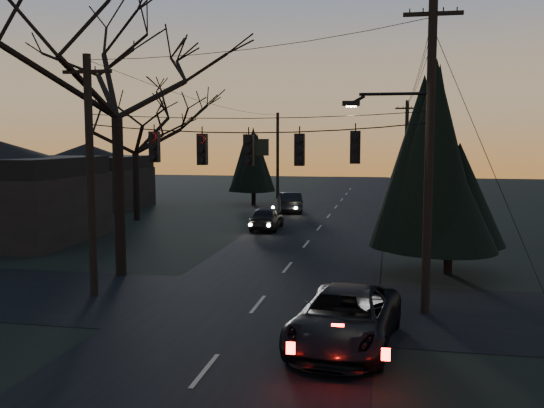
% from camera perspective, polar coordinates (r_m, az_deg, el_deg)
% --- Properties ---
extents(main_road, '(8.00, 120.00, 0.02)m').
position_cam_1_polar(main_road, '(30.40, 2.72, -4.44)').
color(main_road, black).
rests_on(main_road, ground).
extents(cross_road, '(60.00, 7.00, 0.02)m').
position_cam_1_polar(cross_road, '(20.81, -1.33, -9.44)').
color(cross_road, black).
rests_on(cross_road, ground).
extents(utility_pole_right, '(5.00, 0.30, 10.00)m').
position_cam_1_polar(utility_pole_right, '(20.40, 14.18, -9.97)').
color(utility_pole_right, black).
rests_on(utility_pole_right, ground).
extents(utility_pole_left, '(1.80, 0.30, 8.50)m').
position_cam_1_polar(utility_pole_left, '(22.82, -16.38, -8.30)').
color(utility_pole_left, black).
rests_on(utility_pole_left, ground).
extents(utility_pole_far_r, '(1.80, 0.30, 8.50)m').
position_cam_1_polar(utility_pole_far_r, '(47.92, 12.39, -0.69)').
color(utility_pole_far_r, black).
rests_on(utility_pole_far_r, ground).
extents(utility_pole_far_l, '(0.30, 0.30, 8.00)m').
position_cam_1_polar(utility_pole_far_l, '(56.80, 0.53, 0.51)').
color(utility_pole_far_l, black).
rests_on(utility_pole_far_l, ground).
extents(span_signal_assembly, '(11.50, 0.44, 1.54)m').
position_cam_1_polar(span_signal_assembly, '(20.10, -2.04, 5.25)').
color(span_signal_assembly, black).
rests_on(span_signal_assembly, ground).
extents(bare_tree_left, '(10.43, 10.43, 12.90)m').
position_cam_1_polar(bare_tree_left, '(25.52, -14.55, 13.68)').
color(bare_tree_left, black).
rests_on(bare_tree_left, ground).
extents(evergreen_right, '(4.80, 4.80, 7.70)m').
position_cam_1_polar(evergreen_right, '(25.92, 16.48, 3.35)').
color(evergreen_right, black).
rests_on(evergreen_right, ground).
extents(bare_tree_dist, '(7.78, 7.78, 9.20)m').
position_cam_1_polar(bare_tree_dist, '(42.50, -12.79, 7.13)').
color(bare_tree_dist, black).
rests_on(bare_tree_dist, ground).
extents(evergreen_dist, '(3.40, 3.40, 5.82)m').
position_cam_1_polar(evergreen_dist, '(51.20, -1.75, 3.81)').
color(evergreen_dist, black).
rests_on(evergreen_dist, ground).
extents(house_left_far, '(9.00, 7.00, 5.20)m').
position_cam_1_polar(house_left_far, '(51.74, -17.02, 2.57)').
color(house_left_far, black).
rests_on(house_left_far, ground).
extents(suv_near, '(3.15, 5.73, 1.52)m').
position_cam_1_polar(suv_near, '(16.75, 6.90, -10.69)').
color(suv_near, black).
rests_on(suv_near, ground).
extents(sedan_oncoming_a, '(1.80, 4.26, 1.44)m').
position_cam_1_polar(sedan_oncoming_a, '(37.40, -0.52, -1.33)').
color(sedan_oncoming_a, black).
rests_on(sedan_oncoming_a, ground).
extents(sedan_oncoming_b, '(2.67, 4.88, 1.52)m').
position_cam_1_polar(sedan_oncoming_b, '(46.37, 1.66, 0.17)').
color(sedan_oncoming_b, black).
rests_on(sedan_oncoming_b, ground).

